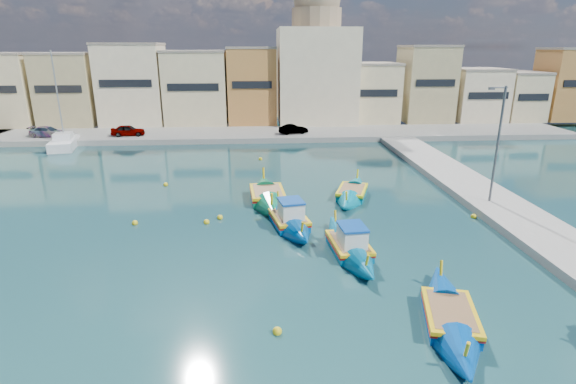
# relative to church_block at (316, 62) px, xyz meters

# --- Properties ---
(ground) EXTENTS (160.00, 160.00, 0.00)m
(ground) POSITION_rel_church_block_xyz_m (-10.00, -40.00, -8.41)
(ground) COLOR #122E38
(ground) RESTS_ON ground
(east_quay) EXTENTS (4.00, 70.00, 0.50)m
(east_quay) POSITION_rel_church_block_xyz_m (8.00, -40.00, -8.16)
(east_quay) COLOR gray
(east_quay) RESTS_ON ground
(north_quay) EXTENTS (80.00, 8.00, 0.60)m
(north_quay) POSITION_rel_church_block_xyz_m (-10.00, -8.00, -8.11)
(north_quay) COLOR gray
(north_quay) RESTS_ON ground
(north_townhouses) EXTENTS (83.20, 7.87, 10.19)m
(north_townhouses) POSITION_rel_church_block_xyz_m (-3.32, -0.64, -3.41)
(north_townhouses) COLOR beige
(north_townhouses) RESTS_ON ground
(church_block) EXTENTS (10.00, 10.00, 19.10)m
(church_block) POSITION_rel_church_block_xyz_m (0.00, 0.00, 0.00)
(church_block) COLOR beige
(church_block) RESTS_ON ground
(quay_street_lamp) EXTENTS (1.18, 0.16, 8.00)m
(quay_street_lamp) POSITION_rel_church_block_xyz_m (7.44, -34.00, -4.07)
(quay_street_lamp) COLOR #595B60
(quay_street_lamp) RESTS_ON ground
(parked_cars) EXTENTS (31.60, 2.08, 1.25)m
(parked_cars) POSITION_rel_church_block_xyz_m (-21.96, -9.50, -7.22)
(parked_cars) COLOR #4C1919
(parked_cars) RESTS_ON north_quay
(luzzu_turquoise_cabin) EXTENTS (2.44, 8.14, 2.58)m
(luzzu_turquoise_cabin) POSITION_rel_church_block_xyz_m (-3.20, -40.15, -8.10)
(luzzu_turquoise_cabin) COLOR #006B9B
(luzzu_turquoise_cabin) RESTS_ON ground
(luzzu_blue_cabin) EXTENTS (3.27, 7.81, 2.69)m
(luzzu_blue_cabin) POSITION_rel_church_block_xyz_m (-6.08, -36.28, -8.08)
(luzzu_blue_cabin) COLOR #004FA0
(luzzu_blue_cabin) RESTS_ON ground
(luzzu_cyan_mid) EXTENTS (4.35, 7.96, 2.31)m
(luzzu_cyan_mid) POSITION_rel_church_block_xyz_m (-1.19, -31.13, -8.17)
(luzzu_cyan_mid) COLOR #007E9C
(luzzu_cyan_mid) RESTS_ON ground
(luzzu_green) EXTENTS (2.78, 8.74, 2.71)m
(luzzu_green) POSITION_rel_church_block_xyz_m (-7.28, -31.55, -8.12)
(luzzu_green) COLOR #0B764E
(luzzu_green) RESTS_ON ground
(luzzu_blue_south) EXTENTS (3.67, 8.15, 2.29)m
(luzzu_blue_south) POSITION_rel_church_block_xyz_m (-0.56, -46.78, -8.17)
(luzzu_blue_south) COLOR #0045A3
(luzzu_blue_south) RESTS_ON ground
(yacht_north) EXTENTS (3.86, 8.39, 10.81)m
(yacht_north) POSITION_rel_church_block_xyz_m (-28.82, -11.16, -7.98)
(yacht_north) COLOR white
(yacht_north) RESTS_ON ground
(mooring_buoys) EXTENTS (21.44, 27.74, 0.36)m
(mooring_buoys) POSITION_rel_church_block_xyz_m (-8.75, -33.64, -8.33)
(mooring_buoys) COLOR yellow
(mooring_buoys) RESTS_ON ground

